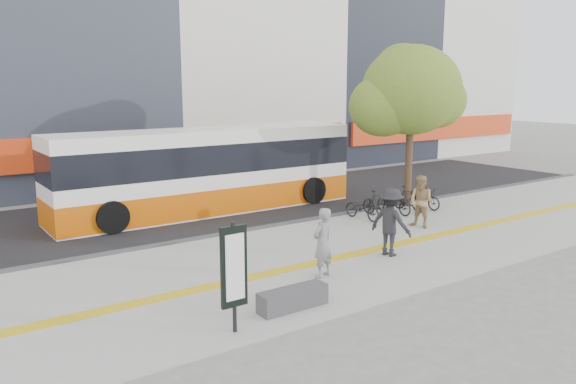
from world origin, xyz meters
TOP-DOWN VIEW (x-y plane):
  - ground at (0.00, 0.00)m, footprint 120.00×120.00m
  - sidewalk at (0.00, 1.50)m, footprint 40.00×7.00m
  - tactile_strip at (0.00, 1.00)m, footprint 40.00×0.45m
  - street at (0.00, 9.00)m, footprint 40.00×8.00m
  - curb at (0.00, 5.00)m, footprint 40.00×0.25m
  - bench at (-2.60, -1.20)m, footprint 1.60×0.45m
  - signboard at (-4.20, -1.51)m, footprint 0.55×0.10m
  - street_tree at (7.18, 4.82)m, footprint 4.40×3.80m
  - bus at (0.40, 8.50)m, footprint 11.70×2.77m
  - bicycle_row at (5.74, 4.00)m, footprint 3.81×1.63m
  - seated_woman at (-0.80, 0.04)m, footprint 0.72×0.56m
  - pedestrian_tan at (4.98, 2.01)m, footprint 0.84×0.98m
  - pedestrian_dark at (1.88, 0.37)m, footprint 0.99×1.37m

SIDE VIEW (x-z plane):
  - ground at x=0.00m, z-range 0.00..0.00m
  - street at x=0.00m, z-range 0.00..0.06m
  - sidewalk at x=0.00m, z-range 0.00..0.08m
  - curb at x=0.00m, z-range 0.00..0.14m
  - tactile_strip at x=0.00m, z-range 0.08..0.09m
  - bench at x=-2.60m, z-range 0.08..0.53m
  - bicycle_row at x=5.74m, z-range 0.05..0.98m
  - seated_woman at x=-0.80m, z-range 0.08..1.84m
  - pedestrian_tan at x=4.98m, z-range 0.08..1.84m
  - pedestrian_dark at x=1.88m, z-range 0.08..2.00m
  - signboard at x=-4.20m, z-range 0.27..2.47m
  - bus at x=0.40m, z-range -0.03..3.08m
  - street_tree at x=7.18m, z-range 1.36..7.67m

